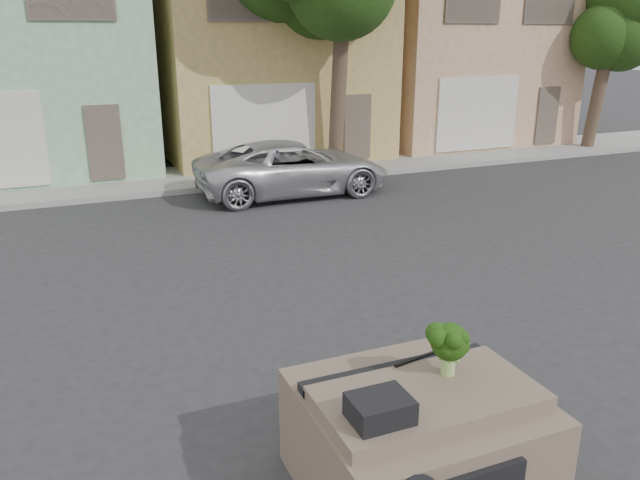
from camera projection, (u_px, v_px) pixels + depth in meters
ground_plane at (299, 346)px, 8.43m from camera, size 120.00×120.00×0.00m
sidewalk at (166, 181)px, 17.60m from camera, size 40.00×3.00×0.15m
townhouse_mint at (16, 42)px, 18.65m from camera, size 7.20×8.20×7.55m
townhouse_tan at (256, 41)px, 21.40m from camera, size 7.20×8.20×7.55m
townhouse_beige at (441, 40)px, 24.15m from camera, size 7.20×8.20×7.55m
silver_pickup at (293, 194)px, 16.44m from camera, size 5.08×2.39×1.40m
tree_near at (339, 25)px, 17.51m from camera, size 4.40×4.00×8.50m
tree_far at (602, 65)px, 21.57m from camera, size 3.20×3.00×6.00m
car_dashboard at (416, 437)px, 5.63m from camera, size 2.00×1.80×1.12m
instrument_hump at (380, 409)px, 4.90m from camera, size 0.48×0.38×0.20m
wiper_arm at (424, 356)px, 5.89m from camera, size 0.69×0.15×0.02m
broccoli at (449, 349)px, 5.52m from camera, size 0.46×0.46×0.50m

